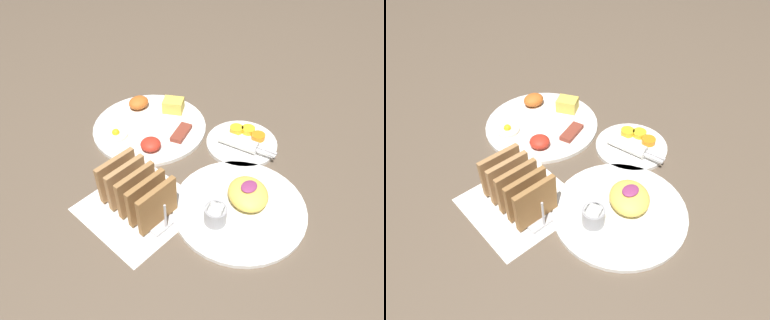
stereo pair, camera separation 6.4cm
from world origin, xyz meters
TOP-DOWN VIEW (x-y plane):
  - ground_plane at (0.00, 0.00)m, footprint 3.00×3.00m
  - napkin_flat at (-0.17, 0.03)m, footprint 0.22×0.22m
  - plate_breakfast at (0.04, 0.22)m, footprint 0.31×0.31m
  - plate_condiments at (0.15, -0.01)m, footprint 0.18×0.20m
  - plate_foreground at (-0.03, -0.14)m, footprint 0.29×0.29m
  - toast_rack at (-0.17, 0.03)m, footprint 0.10×0.18m

SIDE VIEW (x-z plane):
  - ground_plane at x=0.00m, z-range 0.00..0.00m
  - napkin_flat at x=-0.17m, z-range 0.00..0.00m
  - plate_breakfast at x=0.04m, z-range -0.01..0.03m
  - plate_condiments at x=0.15m, z-range -0.01..0.03m
  - plate_foreground at x=-0.03m, z-range -0.01..0.04m
  - toast_rack at x=-0.17m, z-range 0.00..0.10m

